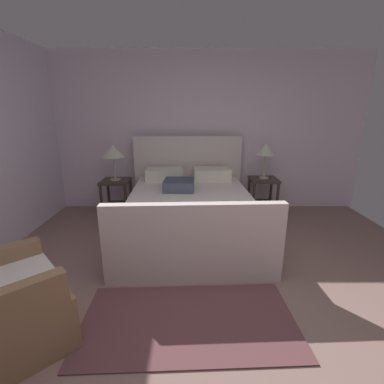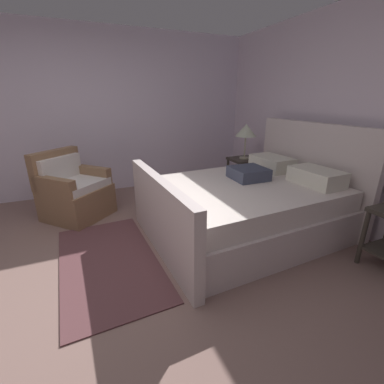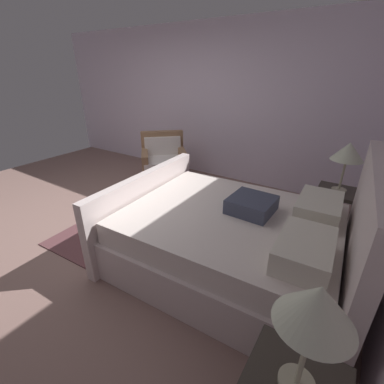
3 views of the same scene
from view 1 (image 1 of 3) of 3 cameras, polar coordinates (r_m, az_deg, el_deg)
ground_plane at (r=2.25m, az=8.15°, el=-30.97°), size 5.10×6.32×0.02m
wall_back at (r=4.75m, az=3.44°, el=12.23°), size 5.22×0.12×2.60m
bed at (r=3.71m, az=-0.37°, el=-3.82°), size 1.84×2.25×1.27m
nightstand_right at (r=4.64m, az=14.68°, el=0.39°), size 0.44×0.44×0.60m
table_lamp_right at (r=4.51m, az=15.28°, el=8.43°), size 0.31×0.31×0.57m
nightstand_left at (r=4.56m, az=-15.44°, el=0.05°), size 0.44×0.44×0.60m
table_lamp_left at (r=4.43m, az=-16.07°, el=8.10°), size 0.34×0.34×0.56m
area_rug at (r=2.46m, az=-0.59°, el=-25.23°), size 1.76×0.97×0.01m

